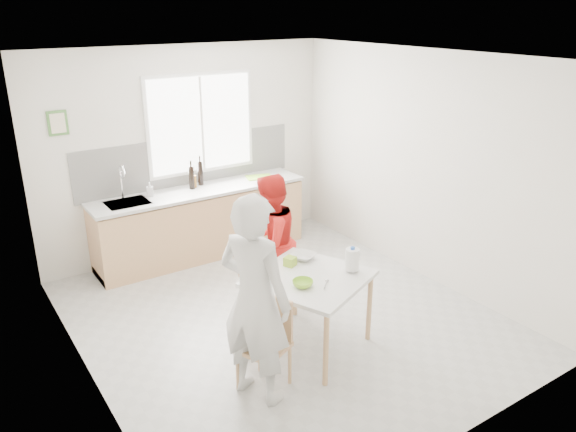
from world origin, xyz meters
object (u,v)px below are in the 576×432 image
object	(u,v)px
bowl_green	(303,283)
wine_bottle_b	(191,178)
milk_jug	(353,259)
person_white	(255,300)
bowl_white	(303,256)
dining_table	(309,284)
chair_far	(261,267)
person_red	(269,243)
chair_left	(268,339)
wine_bottle_a	(200,173)

from	to	relation	value
bowl_green	wine_bottle_b	distance (m)	2.75
bowl_green	wine_bottle_b	world-z (taller)	wine_bottle_b
bowl_green	milk_jug	xyz separation A→B (m)	(0.57, -0.01, 0.10)
person_white	wine_bottle_b	bearing A→B (deg)	-38.36
bowl_white	dining_table	bearing A→B (deg)	-117.09
bowl_white	milk_jug	world-z (taller)	milk_jug
person_white	bowl_white	size ratio (longest dim) A/B	7.74
person_white	bowl_white	distance (m)	1.19
chair_far	person_red	bearing A→B (deg)	-26.96
person_white	wine_bottle_b	size ratio (longest dim) A/B	6.07
dining_table	chair_far	world-z (taller)	chair_far
chair_far	bowl_white	xyz separation A→B (m)	(0.18, -0.54, 0.28)
person_red	chair_left	bearing A→B (deg)	34.08
chair_left	wine_bottle_b	xyz separation A→B (m)	(0.65, 2.88, 0.62)
chair_far	person_red	world-z (taller)	person_red
bowl_green	dining_table	bearing A→B (deg)	37.14
dining_table	wine_bottle_a	distance (m)	2.73
chair_left	wine_bottle_b	distance (m)	3.02
chair_far	bowl_green	distance (m)	1.07
chair_left	wine_bottle_a	size ratio (longest dim) A/B	2.56
person_red	milk_jug	xyz separation A→B (m)	(0.30, -1.02, 0.13)
bowl_white	wine_bottle_b	size ratio (longest dim) A/B	0.78
chair_left	person_white	bearing A→B (deg)	-90.00
person_white	bowl_white	xyz separation A→B (m)	(0.96, 0.68, -0.12)
person_white	wine_bottle_a	bearing A→B (deg)	-40.87
dining_table	person_white	size ratio (longest dim) A/B	0.71
chair_left	bowl_white	size ratio (longest dim) A/B	3.47
chair_left	wine_bottle_a	xyz separation A→B (m)	(0.82, 2.97, 0.63)
chair_far	person_white	size ratio (longest dim) A/B	0.50
bowl_white	wine_bottle_a	size ratio (longest dim) A/B	0.74
bowl_white	milk_jug	size ratio (longest dim) A/B	1.01
person_red	milk_jug	world-z (taller)	person_red
chair_far	bowl_green	bearing A→B (deg)	-122.33
chair_left	bowl_green	size ratio (longest dim) A/B	4.32
dining_table	chair_left	size ratio (longest dim) A/B	1.58
bowl_green	wine_bottle_b	xyz separation A→B (m)	(0.18, 2.73, 0.28)
chair_far	wine_bottle_b	xyz separation A→B (m)	(0.02, 1.72, 0.57)
chair_far	bowl_white	bearing A→B (deg)	-95.02
wine_bottle_b	chair_far	bearing A→B (deg)	-90.54
chair_left	chair_far	bearing A→B (deg)	128.28
person_red	wine_bottle_a	size ratio (longest dim) A/B	4.73
chair_left	chair_far	distance (m)	1.32
milk_jug	wine_bottle_b	xyz separation A→B (m)	(-0.39, 2.74, 0.19)
chair_far	bowl_white	world-z (taller)	chair_far
person_white	wine_bottle_a	distance (m)	3.19
bowl_green	person_red	bearing A→B (deg)	74.73
chair_left	person_white	size ratio (longest dim) A/B	0.45
wine_bottle_a	wine_bottle_b	xyz separation A→B (m)	(-0.17, -0.09, -0.01)
chair_far	milk_jug	bearing A→B (deg)	-91.39
chair_far	person_white	bearing A→B (deg)	-145.79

